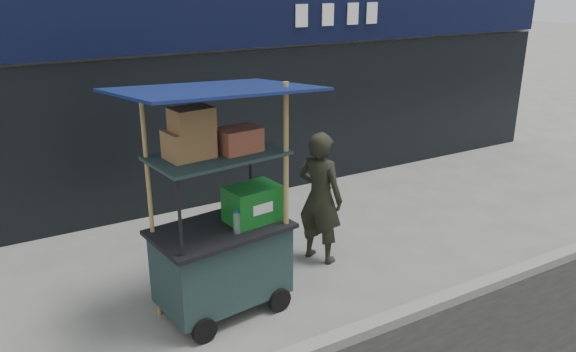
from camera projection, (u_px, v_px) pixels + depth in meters
ground at (311, 340)px, 5.69m from camera, size 80.00×80.00×0.00m
curb at (322, 346)px, 5.50m from camera, size 80.00×0.18×0.12m
vendor_cart at (223, 235)px, 5.94m from camera, size 2.05×1.56×2.56m
vendor_man at (320, 198)px, 7.06m from camera, size 0.63×0.74×1.71m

